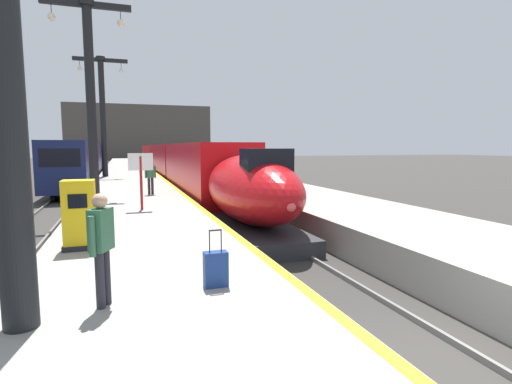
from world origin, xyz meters
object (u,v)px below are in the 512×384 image
station_column_far (102,105)px  passenger_near_edge (101,241)px  ticket_machine_yellow (80,217)px  regional_train_adjacent (86,159)px  rolling_suitcase (216,269)px  departure_info_board (141,170)px  highspeed_train_main (173,162)px  passenger_mid_platform (150,175)px  station_column_mid (90,79)px

station_column_far → passenger_near_edge: bearing=-87.9°
passenger_near_edge → ticket_machine_yellow: bearing=99.8°
regional_train_adjacent → rolling_suitcase: (4.97, -37.82, -0.77)m
departure_info_board → ticket_machine_yellow: bearing=-106.3°
highspeed_train_main → regional_train_adjacent: (-8.10, 5.81, 0.18)m
passenger_near_edge → departure_info_board: size_ratio=0.80×
rolling_suitcase → departure_info_board: departure_info_board is taller
passenger_mid_platform → rolling_suitcase: size_ratio=1.72×
rolling_suitcase → regional_train_adjacent: bearing=97.5°
departure_info_board → station_column_mid: bearing=109.7°
station_column_far → passenger_near_edge: 28.01m
station_column_far → departure_info_board: bearing=-83.9°
passenger_near_edge → ticket_machine_yellow: size_ratio=1.06×
passenger_near_edge → passenger_mid_platform: same height
passenger_near_edge → ticket_machine_yellow: (-0.65, 3.76, -0.25)m
station_column_far → passenger_near_edge: station_column_far is taller
regional_train_adjacent → departure_info_board: (4.17, -28.82, 0.43)m
passenger_mid_platform → departure_info_board: size_ratio=0.80×
passenger_near_edge → rolling_suitcase: size_ratio=1.72×
rolling_suitcase → departure_info_board: 9.12m
rolling_suitcase → ticket_machine_yellow: ticket_machine_yellow is taller
rolling_suitcase → ticket_machine_yellow: size_ratio=0.61×
passenger_near_edge → departure_info_board: departure_info_board is taller
station_column_mid → departure_info_board: (1.97, -5.51, -4.03)m
station_column_far → rolling_suitcase: (2.77, -27.33, -5.26)m
regional_train_adjacent → departure_info_board: bearing=-81.8°
station_column_far → passenger_mid_platform: size_ratio=5.48×
passenger_mid_platform → ticket_machine_yellow: passenger_mid_platform is taller
station_column_mid → departure_info_board: 7.10m
regional_train_adjacent → departure_info_board: regional_train_adjacent is taller
passenger_near_edge → regional_train_adjacent: bearing=94.8°
rolling_suitcase → passenger_mid_platform: bearing=90.6°
highspeed_train_main → station_column_far: bearing=-141.6°
station_column_mid → passenger_mid_platform: (2.61, -0.73, -4.55)m
rolling_suitcase → departure_info_board: bearing=95.1°
ticket_machine_yellow → passenger_mid_platform: bearing=77.6°
highspeed_train_main → rolling_suitcase: size_ratio=58.59×
passenger_mid_platform → rolling_suitcase: passenger_mid_platform is taller
station_column_mid → station_column_far: station_column_far is taller
regional_train_adjacent → ticket_machine_yellow: (2.55, -34.35, -0.34)m
passenger_near_edge → rolling_suitcase: bearing=9.2°
highspeed_train_main → ticket_machine_yellow: size_ratio=35.96×
highspeed_train_main → rolling_suitcase: highspeed_train_main is taller
highspeed_train_main → station_column_mid: bearing=-108.6°
highspeed_train_main → passenger_near_edge: size_ratio=34.05×
regional_train_adjacent → passenger_mid_platform: regional_train_adjacent is taller
highspeed_train_main → station_column_far: 8.86m
ticket_machine_yellow → regional_train_adjacent: bearing=94.2°
rolling_suitcase → highspeed_train_main: bearing=84.4°
regional_train_adjacent → rolling_suitcase: 38.15m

